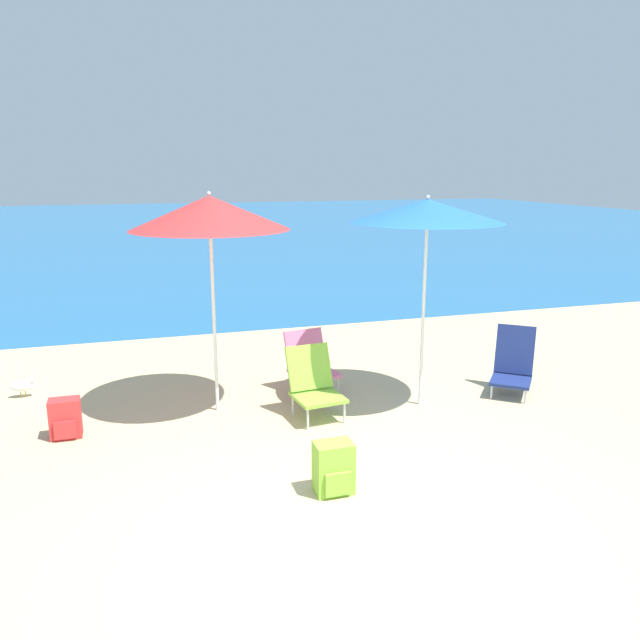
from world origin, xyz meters
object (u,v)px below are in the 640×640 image
at_px(beach_umbrella_blue, 427,211).
at_px(beach_chair_navy, 513,364).
at_px(beach_chair_pink, 310,362).
at_px(backpack_red, 65,419).
at_px(seagull, 23,386).
at_px(beach_chair_lime, 314,383).
at_px(backpack_lime, 334,468).
at_px(beach_umbrella_red, 210,213).

xyz_separation_m(beach_umbrella_blue, beach_chair_navy, (1.22, 0.05, -1.81)).
bearing_deg(beach_chair_navy, beach_chair_pink, -158.13).
relative_size(backpack_red, seagull, 1.47).
xyz_separation_m(beach_chair_lime, beach_chair_pink, (0.17, 0.74, -0.01)).
distance_m(beach_chair_navy, backpack_red, 4.97).
bearing_deg(beach_chair_navy, seagull, -155.84).
bearing_deg(backpack_lime, beach_chair_lime, 79.03).
bearing_deg(beach_umbrella_red, beach_chair_pink, 13.67).
height_order(beach_umbrella_red, backpack_red, beach_umbrella_red).
height_order(beach_chair_navy, backpack_lime, beach_chair_navy).
bearing_deg(beach_chair_lime, backpack_lime, -107.36).
bearing_deg(beach_umbrella_blue, backpack_lime, -134.41).
bearing_deg(seagull, beach_chair_lime, -26.33).
height_order(beach_chair_pink, seagull, beach_chair_pink).
height_order(beach_chair_navy, beach_chair_pink, beach_chair_navy).
bearing_deg(backpack_red, beach_umbrella_blue, -3.32).
relative_size(beach_chair_lime, backpack_red, 1.87).
height_order(beach_umbrella_red, backpack_lime, beach_umbrella_red).
xyz_separation_m(beach_chair_lime, backpack_lime, (-0.31, -1.62, -0.16)).
relative_size(beach_chair_navy, seagull, 2.89).
xyz_separation_m(beach_umbrella_blue, backpack_red, (-3.74, 0.22, -1.96)).
relative_size(beach_chair_pink, seagull, 2.67).
distance_m(beach_umbrella_blue, beach_chair_navy, 2.19).
bearing_deg(seagull, backpack_lime, -48.74).
height_order(beach_umbrella_blue, backpack_red, beach_umbrella_blue).
distance_m(beach_chair_lime, backpack_red, 2.52).
xyz_separation_m(beach_umbrella_red, backpack_lime, (0.66, -2.08, -1.94)).
height_order(beach_umbrella_blue, beach_chair_pink, beach_umbrella_blue).
relative_size(beach_umbrella_blue, beach_chair_navy, 2.99).
distance_m(beach_umbrella_red, beach_chair_lime, 2.08).
xyz_separation_m(beach_umbrella_red, seagull, (-2.10, 1.06, -2.01)).
bearing_deg(beach_chair_lime, beach_chair_pink, 70.51).
bearing_deg(seagull, beach_chair_pink, -13.58).
bearing_deg(beach_chair_navy, backpack_red, -142.57).
relative_size(beach_umbrella_red, backpack_lime, 5.47).
bearing_deg(beach_chair_pink, beach_chair_lime, -113.09).
bearing_deg(backpack_lime, beach_chair_pink, 78.37).
distance_m(beach_chair_navy, backpack_lime, 3.23).
bearing_deg(beach_umbrella_red, seagull, 153.19).
distance_m(beach_umbrella_blue, backpack_red, 4.23).
bearing_deg(beach_umbrella_red, beach_umbrella_blue, -12.57).
xyz_separation_m(beach_chair_lime, backpack_red, (-2.50, 0.18, -0.17)).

